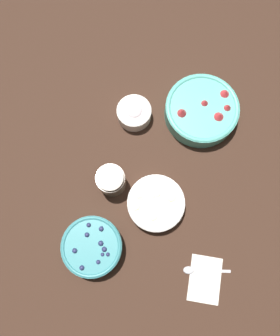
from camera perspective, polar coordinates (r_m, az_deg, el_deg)
ground_plane at (r=1.02m, az=0.94°, el=-1.15°), size 4.00×4.00×0.00m
bowl_strawberries at (r=1.06m, az=10.68°, el=9.88°), size 0.23×0.23×0.08m
bowl_blueberries at (r=0.97m, az=-8.32°, el=-13.38°), size 0.17×0.17×0.07m
bowl_bananas at (r=0.98m, az=2.75°, el=-6.16°), size 0.17×0.17×0.04m
bowl_cream at (r=1.05m, az=-1.05°, el=9.63°), size 0.11×0.11×0.06m
jar_chocolate at (r=0.97m, az=-5.02°, el=-2.21°), size 0.08×0.08×0.09m
napkin at (r=1.01m, az=11.24°, el=-18.48°), size 0.14×0.10×0.01m
spoon at (r=1.01m, az=9.99°, el=-17.16°), size 0.02×0.14×0.01m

